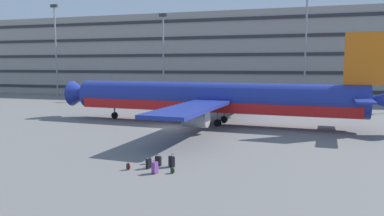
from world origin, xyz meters
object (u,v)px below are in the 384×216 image
object	(u,v)px
suitcase_silver	(155,167)
backpack_large	(173,170)
backpack_scuffed	(129,166)
suitcase_navy	(172,161)
backpack_red	(147,161)
suitcase_black	(158,161)
suitcase_orange	(149,163)
airliner	(213,99)

from	to	relation	value
suitcase_silver	backpack_large	bearing A→B (deg)	19.09
backpack_scuffed	backpack_large	world-z (taller)	backpack_scuffed
suitcase_navy	backpack_scuffed	world-z (taller)	suitcase_navy
suitcase_silver	backpack_red	xyz separation A→B (m)	(-1.48, 2.11, -0.18)
suitcase_navy	backpack_red	size ratio (longest dim) A/B	1.73
suitcase_black	backpack_scuffed	distance (m)	2.26
suitcase_orange	suitcase_silver	bearing A→B (deg)	-48.77
airliner	backpack_red	size ratio (longest dim) A/B	76.94
backpack_large	suitcase_black	bearing A→B (deg)	138.44
airliner	suitcase_silver	bearing A→B (deg)	-87.00
suitcase_navy	suitcase_orange	bearing A→B (deg)	-148.90
suitcase_silver	backpack_scuffed	bearing A→B (deg)	171.62
airliner	suitcase_orange	bearing A→B (deg)	-89.30
suitcase_orange	suitcase_silver	world-z (taller)	suitcase_silver
suitcase_silver	backpack_red	world-z (taller)	suitcase_silver
suitcase_navy	suitcase_black	distance (m)	1.04
airliner	suitcase_black	size ratio (longest dim) A/B	49.32
backpack_red	suitcase_silver	bearing A→B (deg)	-54.97
suitcase_orange	suitcase_black	world-z (taller)	suitcase_black
suitcase_black	backpack_red	distance (m)	1.02
backpack_red	backpack_scuffed	xyz separation A→B (m)	(-0.67, -1.80, -0.00)
suitcase_black	backpack_large	bearing A→B (deg)	-41.56
suitcase_orange	suitcase_silver	xyz separation A→B (m)	(0.90, -1.02, 0.04)
suitcase_orange	suitcase_navy	size ratio (longest dim) A/B	0.86
suitcase_silver	suitcase_navy	distance (m)	1.97
suitcase_silver	suitcase_black	xyz separation A→B (m)	(-0.50, 1.87, -0.04)
suitcase_silver	suitcase_navy	world-z (taller)	suitcase_navy
airliner	backpack_large	world-z (taller)	airliner
suitcase_black	backpack_red	xyz separation A→B (m)	(-0.98, 0.24, -0.14)
suitcase_black	backpack_scuffed	world-z (taller)	suitcase_black
suitcase_navy	airliner	bearing A→B (deg)	94.80
suitcase_navy	backpack_scuffed	bearing A→B (deg)	-149.62
suitcase_black	backpack_large	distance (m)	2.22
backpack_red	backpack_scuffed	world-z (taller)	backpack_red
suitcase_silver	backpack_red	bearing A→B (deg)	125.03
backpack_red	suitcase_black	bearing A→B (deg)	-14.06
suitcase_black	backpack_red	size ratio (longest dim) A/B	1.56
backpack_scuffed	suitcase_silver	bearing A→B (deg)	-8.38
backpack_red	suitcase_navy	bearing A→B (deg)	-6.26
airliner	backpack_scuffed	xyz separation A→B (m)	(-0.99, -21.76, -2.94)
suitcase_silver	suitcase_navy	bearing A→B (deg)	74.10
airliner	suitcase_orange	size ratio (longest dim) A/B	51.88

